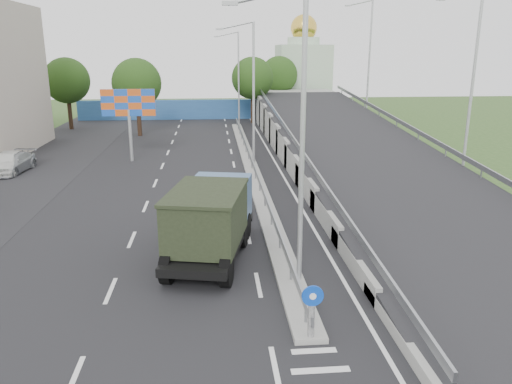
{
  "coord_description": "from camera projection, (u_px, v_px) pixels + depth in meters",
  "views": [
    {
      "loc": [
        -2.74,
        -10.54,
        8.3
      ],
      "look_at": [
        -0.86,
        10.77,
        2.2
      ],
      "focal_mm": 35.0,
      "sensor_mm": 36.0,
      "label": 1
    }
  ],
  "objects": [
    {
      "name": "road_surface",
      "position": [
        210.0,
        186.0,
        31.51
      ],
      "size": [
        26.0,
        90.0,
        0.04
      ],
      "primitive_type": "cube",
      "color": "black",
      "rests_on": "ground"
    },
    {
      "name": "median",
      "position": [
        252.0,
        169.0,
        35.57
      ],
      "size": [
        1.0,
        44.0,
        0.2
      ],
      "primitive_type": "cube",
      "color": "gray",
      "rests_on": "ground"
    },
    {
      "name": "overpass_ramp",
      "position": [
        356.0,
        145.0,
        35.75
      ],
      "size": [
        10.0,
        50.0,
        3.5
      ],
      "color": "gray",
      "rests_on": "ground"
    },
    {
      "name": "median_guardrail",
      "position": [
        252.0,
        161.0,
        35.39
      ],
      "size": [
        0.09,
        44.0,
        0.71
      ],
      "color": "gray",
      "rests_on": "median"
    },
    {
      "name": "sign_bollard",
      "position": [
        312.0,
        311.0,
        14.4
      ],
      "size": [
        0.64,
        0.23,
        1.67
      ],
      "color": "black",
      "rests_on": "median"
    },
    {
      "name": "lamp_post_near",
      "position": [
        297.0,
        127.0,
        16.77
      ],
      "size": [
        2.74,
        0.18,
        10.08
      ],
      "color": "#B2B5B7",
      "rests_on": "median"
    },
    {
      "name": "lamp_post_mid",
      "position": [
        251.0,
        86.0,
        35.93
      ],
      "size": [
        2.74,
        0.18,
        10.08
      ],
      "color": "#B2B5B7",
      "rests_on": "median"
    },
    {
      "name": "lamp_post_far",
      "position": [
        237.0,
        73.0,
        55.09
      ],
      "size": [
        2.74,
        0.18,
        10.08
      ],
      "color": "#B2B5B7",
      "rests_on": "median"
    },
    {
      "name": "blue_wall",
      "position": [
        202.0,
        110.0,
        61.75
      ],
      "size": [
        30.0,
        0.5,
        2.4
      ],
      "primitive_type": "cube",
      "color": "#275290",
      "rests_on": "ground"
    },
    {
      "name": "church",
      "position": [
        303.0,
        72.0,
        69.47
      ],
      "size": [
        7.0,
        7.0,
        13.8
      ],
      "color": "#B2CCAD",
      "rests_on": "ground"
    },
    {
      "name": "billboard",
      "position": [
        128.0,
        107.0,
        37.52
      ],
      "size": [
        4.0,
        0.24,
        5.5
      ],
      "color": "#B2B5B7",
      "rests_on": "ground"
    },
    {
      "name": "tree_left_mid",
      "position": [
        137.0,
        83.0,
        48.66
      ],
      "size": [
        4.8,
        4.8,
        7.6
      ],
      "color": "black",
      "rests_on": "ground"
    },
    {
      "name": "tree_median_far",
      "position": [
        252.0,
        78.0,
        57.34
      ],
      "size": [
        4.8,
        4.8,
        7.6
      ],
      "color": "black",
      "rests_on": "ground"
    },
    {
      "name": "tree_left_far",
      "position": [
        67.0,
        81.0,
        52.78
      ],
      "size": [
        4.8,
        4.8,
        7.6
      ],
      "color": "black",
      "rests_on": "ground"
    },
    {
      "name": "tree_ramp_far",
      "position": [
        279.0,
        75.0,
        64.38
      ],
      "size": [
        4.8,
        4.8,
        7.6
      ],
      "color": "black",
      "rests_on": "ground"
    },
    {
      "name": "dump_truck",
      "position": [
        211.0,
        217.0,
        20.47
      ],
      "size": [
        3.92,
        7.37,
        3.09
      ],
      "rotation": [
        0.0,
        0.0,
        -0.21
      ],
      "color": "black",
      "rests_on": "ground"
    },
    {
      "name": "parked_car_d",
      "position": [
        12.0,
        163.0,
        34.96
      ],
      "size": [
        2.33,
        4.76,
        1.33
      ],
      "primitive_type": "imported",
      "rotation": [
        0.0,
        0.0,
        -0.1
      ],
      "color": "#92969A",
      "rests_on": "ground"
    },
    {
      "name": "parked_car_e",
      "position": [
        8.0,
        162.0,
        34.81
      ],
      "size": [
        2.1,
        4.61,
        1.53
      ],
      "primitive_type": "imported",
      "rotation": [
        0.0,
        0.0,
        0.06
      ],
      "color": "silver",
      "rests_on": "ground"
    }
  ]
}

